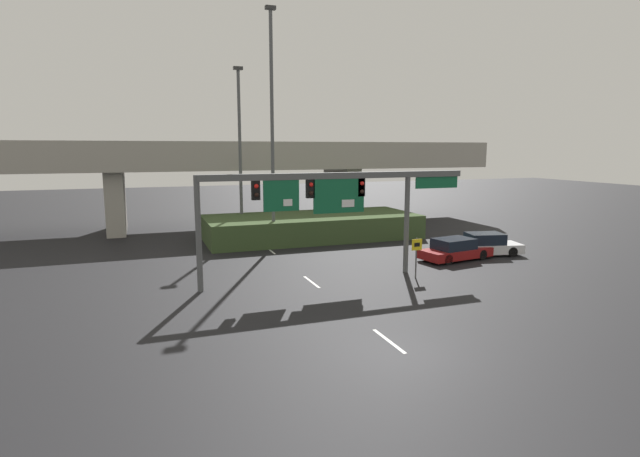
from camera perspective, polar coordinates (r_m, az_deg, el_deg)
ground_plane at (r=17.67m, az=9.53°, el=-13.77°), size 160.00×160.00×0.00m
lane_markings at (r=29.94m, az=-3.63°, el=-4.09°), size 0.14×27.99×0.01m
signal_gantry at (r=25.69m, az=1.04°, el=3.96°), size 14.64×0.44×5.62m
speed_limit_sign at (r=26.92m, az=10.97°, el=-2.65°), size 0.60×0.11×2.17m
highway_light_pole_near at (r=39.34m, az=-9.13°, el=9.01°), size 0.70×0.36×12.92m
highway_light_pole_far at (r=34.94m, az=-5.49°, el=11.73°), size 0.70×0.36×16.14m
overpass_bridge at (r=44.63m, az=-9.50°, el=7.11°), size 47.06×7.57×7.41m
grass_embankment at (r=38.42m, az=-0.97°, el=0.22°), size 16.15×6.66×1.78m
parked_sedan_near_right at (r=32.05m, az=15.17°, el=-2.36°), size 4.82×2.57×1.35m
parked_sedan_mid_right at (r=34.09m, az=18.46°, el=-1.79°), size 4.58×2.66×1.44m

